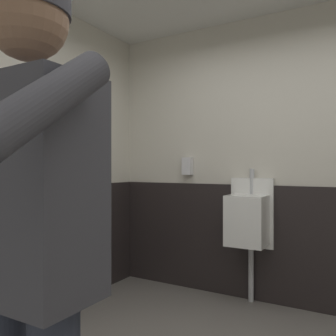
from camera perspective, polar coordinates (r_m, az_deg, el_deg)
name	(u,v)px	position (r m, az deg, el deg)	size (l,w,h in m)	color
wall_back	(291,158)	(3.36, 19.58, 1.55)	(4.16, 0.12, 2.67)	beige
wainscot_band_back	(289,246)	(3.36, 19.34, -12.07)	(3.56, 0.03, 1.08)	black
urinal_solo	(248,219)	(3.26, 13.08, -8.26)	(0.40, 0.34, 1.24)	white
person	(25,231)	(1.08, -22.57, -9.56)	(0.64, 0.60, 1.80)	#2D3342
soap_dispenser	(187,166)	(3.59, 3.22, 0.32)	(0.10, 0.07, 0.18)	silver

